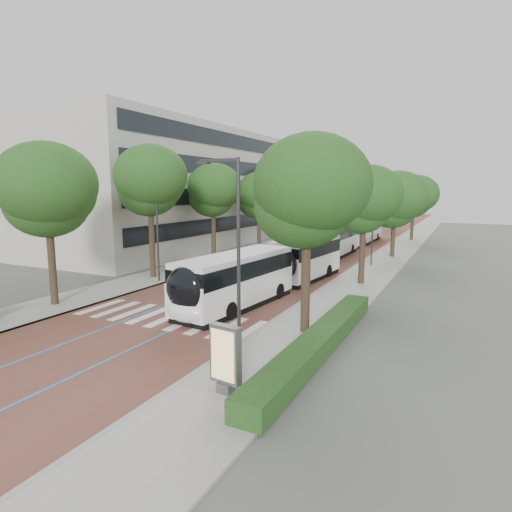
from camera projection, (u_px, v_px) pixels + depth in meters
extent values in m
plane|color=#51544C|center=(153.00, 323.00, 22.46)|extent=(160.00, 160.00, 0.00)
cube|color=brown|center=(348.00, 241.00, 57.83)|extent=(11.00, 140.00, 0.02)
cube|color=gray|center=(296.00, 238.00, 61.12)|extent=(4.00, 140.00, 0.12)
cube|color=gray|center=(406.00, 244.00, 54.52)|extent=(4.00, 140.00, 0.12)
cube|color=gray|center=(308.00, 238.00, 60.29)|extent=(0.20, 140.00, 0.14)
cube|color=gray|center=(390.00, 243.00, 55.36)|extent=(0.20, 140.00, 0.14)
cube|color=silver|center=(101.00, 307.00, 25.45)|extent=(0.55, 3.60, 0.01)
cube|color=silver|center=(117.00, 309.00, 24.90)|extent=(0.55, 3.60, 0.01)
cube|color=silver|center=(133.00, 312.00, 24.35)|extent=(0.55, 3.60, 0.01)
cube|color=silver|center=(150.00, 315.00, 23.80)|extent=(0.55, 3.60, 0.01)
cube|color=silver|center=(168.00, 318.00, 23.25)|extent=(0.55, 3.60, 0.01)
cube|color=silver|center=(187.00, 321.00, 22.70)|extent=(0.55, 3.60, 0.01)
cube|color=silver|center=(207.00, 324.00, 22.15)|extent=(0.55, 3.60, 0.01)
cube|color=silver|center=(228.00, 328.00, 21.60)|extent=(0.55, 3.60, 0.01)
cube|color=silver|center=(250.00, 331.00, 21.05)|extent=(0.55, 3.60, 0.01)
cube|color=#277EC7|center=(336.00, 240.00, 58.53)|extent=(0.12, 126.00, 0.01)
cube|color=#277EC7|center=(359.00, 241.00, 57.12)|extent=(0.12, 126.00, 0.01)
cube|color=beige|center=(175.00, 189.00, 54.71)|extent=(18.00, 40.00, 14.00)
cube|color=black|center=(237.00, 222.00, 51.35)|extent=(0.12, 38.00, 1.60)
cube|color=black|center=(237.00, 195.00, 50.85)|extent=(0.12, 38.00, 1.60)
cube|color=black|center=(237.00, 168.00, 50.36)|extent=(0.12, 38.00, 1.60)
cube|color=black|center=(236.00, 142.00, 49.89)|extent=(0.12, 38.00, 1.60)
cube|color=#183E15|center=(320.00, 340.00, 18.37)|extent=(1.20, 14.00, 0.80)
cylinder|color=#313134|center=(239.00, 265.00, 16.17)|extent=(0.14, 0.14, 8.00)
cube|color=#313134|center=(219.00, 160.00, 15.92)|extent=(1.70, 0.12, 0.12)
cube|color=#313134|center=(203.00, 163.00, 16.24)|extent=(0.50, 0.20, 0.10)
cylinder|color=#313134|center=(373.00, 221.00, 38.28)|extent=(0.14, 0.14, 8.00)
cube|color=#313134|center=(366.00, 177.00, 38.02)|extent=(1.70, 0.12, 0.12)
cube|color=#313134|center=(358.00, 178.00, 38.34)|extent=(0.50, 0.20, 0.10)
cylinder|color=#313134|center=(157.00, 228.00, 31.58)|extent=(0.14, 0.14, 8.00)
cylinder|color=black|center=(52.00, 267.00, 25.39)|extent=(0.44, 0.44, 4.72)
ellipsoid|color=#1F4B18|center=(47.00, 194.00, 24.73)|extent=(5.65, 5.65, 4.81)
cylinder|color=black|center=(152.00, 245.00, 33.31)|extent=(0.44, 0.44, 5.21)
ellipsoid|color=#1F4B18|center=(150.00, 184.00, 32.58)|extent=(5.54, 5.54, 4.71)
cylinder|color=black|center=(214.00, 237.00, 41.31)|extent=(0.44, 0.44, 4.69)
ellipsoid|color=#1F4B18|center=(213.00, 193.00, 40.65)|extent=(5.11, 5.11, 4.34)
cylinder|color=black|center=(259.00, 230.00, 50.19)|extent=(0.44, 0.44, 4.27)
ellipsoid|color=#1F4B18|center=(259.00, 197.00, 49.58)|extent=(5.48, 5.48, 4.66)
cylinder|color=black|center=(296.00, 220.00, 60.73)|extent=(0.44, 0.44, 5.11)
ellipsoid|color=#1F4B18|center=(297.00, 187.00, 60.01)|extent=(5.17, 5.17, 4.40)
cylinder|color=black|center=(327.00, 215.00, 74.02)|extent=(0.44, 0.44, 4.89)
ellipsoid|color=#1F4B18|center=(328.00, 189.00, 73.32)|extent=(5.19, 5.19, 4.41)
cylinder|color=black|center=(306.00, 286.00, 20.47)|extent=(0.44, 0.44, 4.69)
ellipsoid|color=#1F4B18|center=(307.00, 197.00, 19.81)|extent=(5.42, 5.42, 4.60)
cylinder|color=black|center=(362.00, 256.00, 31.12)|extent=(0.44, 0.44, 4.25)
ellipsoid|color=#1F4B18|center=(364.00, 203.00, 30.52)|extent=(4.89, 4.89, 4.16)
cylinder|color=black|center=(393.00, 238.00, 43.52)|extent=(0.44, 0.44, 4.00)
ellipsoid|color=#1F4B18|center=(395.00, 202.00, 42.95)|extent=(5.96, 5.96, 5.06)
cylinder|color=black|center=(412.00, 226.00, 57.66)|extent=(0.44, 0.44, 4.05)
ellipsoid|color=#1F4B18|center=(414.00, 198.00, 57.09)|extent=(5.90, 5.90, 5.02)
cylinder|color=black|center=(279.00, 265.00, 29.48)|extent=(2.38, 1.13, 2.30)
cube|color=white|center=(237.00, 286.00, 25.28)|extent=(3.43, 9.56, 1.82)
cube|color=black|center=(236.00, 267.00, 25.10)|extent=(3.45, 9.38, 0.97)
cube|color=white|center=(236.00, 257.00, 25.00)|extent=(3.36, 9.37, 0.31)
cube|color=black|center=(237.00, 304.00, 25.44)|extent=(3.34, 9.19, 0.35)
cube|color=white|center=(306.00, 263.00, 33.17)|extent=(3.27, 7.95, 1.82)
cube|color=black|center=(306.00, 249.00, 32.99)|extent=(3.29, 7.80, 0.97)
cube|color=white|center=(306.00, 240.00, 32.89)|extent=(3.20, 7.79, 0.31)
cube|color=black|center=(306.00, 277.00, 33.34)|extent=(3.19, 7.64, 0.35)
ellipsoid|color=black|center=(185.00, 289.00, 21.38)|extent=(2.45, 1.33, 2.28)
ellipsoid|color=white|center=(185.00, 311.00, 21.51)|extent=(2.44, 1.23, 1.14)
cylinder|color=black|center=(197.00, 305.00, 24.08)|extent=(0.40, 1.03, 1.00)
cylinder|color=black|center=(230.00, 311.00, 22.89)|extent=(0.40, 1.03, 1.00)
cylinder|color=black|center=(302.00, 268.00, 35.28)|extent=(0.40, 1.03, 1.00)
cylinder|color=black|center=(328.00, 271.00, 34.09)|extent=(0.40, 1.03, 1.00)
cylinder|color=black|center=(249.00, 287.00, 28.56)|extent=(0.40, 1.03, 1.00)
cylinder|color=black|center=(279.00, 291.00, 27.37)|extent=(0.40, 1.03, 1.00)
cube|color=white|center=(331.00, 245.00, 43.65)|extent=(2.62, 12.02, 1.82)
cube|color=black|center=(332.00, 234.00, 43.48)|extent=(2.65, 11.78, 0.97)
cube|color=white|center=(332.00, 228.00, 43.38)|extent=(2.56, 11.78, 0.31)
cube|color=black|center=(331.00, 256.00, 43.82)|extent=(2.56, 11.54, 0.35)
ellipsoid|color=black|center=(312.00, 245.00, 38.39)|extent=(2.36, 1.12, 2.28)
ellipsoid|color=white|center=(312.00, 257.00, 38.52)|extent=(2.36, 1.02, 1.14)
cylinder|color=black|center=(309.00, 257.00, 41.11)|extent=(0.31, 1.00, 1.00)
cylinder|color=black|center=(331.00, 258.00, 40.10)|extent=(0.31, 1.00, 1.00)
cylinder|color=black|center=(331.00, 247.00, 47.62)|extent=(0.31, 1.00, 1.00)
cylinder|color=black|center=(352.00, 249.00, 46.61)|extent=(0.31, 1.00, 1.00)
cube|color=white|center=(362.00, 233.00, 55.39)|extent=(2.72, 12.04, 1.82)
cube|color=black|center=(362.00, 225.00, 55.21)|extent=(2.76, 11.81, 0.97)
cube|color=white|center=(363.00, 220.00, 55.11)|extent=(2.67, 11.80, 0.31)
cube|color=black|center=(362.00, 242.00, 55.55)|extent=(2.67, 11.56, 0.35)
ellipsoid|color=black|center=(350.00, 232.00, 50.15)|extent=(2.37, 1.14, 2.28)
ellipsoid|color=white|center=(350.00, 241.00, 50.28)|extent=(2.37, 1.04, 1.14)
cylinder|color=black|center=(346.00, 242.00, 52.87)|extent=(0.32, 1.01, 1.00)
cylinder|color=black|center=(364.00, 243.00, 51.83)|extent=(0.32, 1.01, 1.00)
cylinder|color=black|center=(360.00, 236.00, 59.35)|extent=(0.32, 1.01, 1.00)
cylinder|color=black|center=(377.00, 237.00, 58.32)|extent=(0.32, 1.01, 1.00)
cube|color=#59595B|center=(226.00, 387.00, 14.54)|extent=(0.58, 0.50, 0.35)
cube|color=#59595B|center=(226.00, 354.00, 14.35)|extent=(1.17, 0.45, 2.01)
cube|color=#E0B776|center=(222.00, 356.00, 14.22)|extent=(0.95, 0.15, 1.75)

